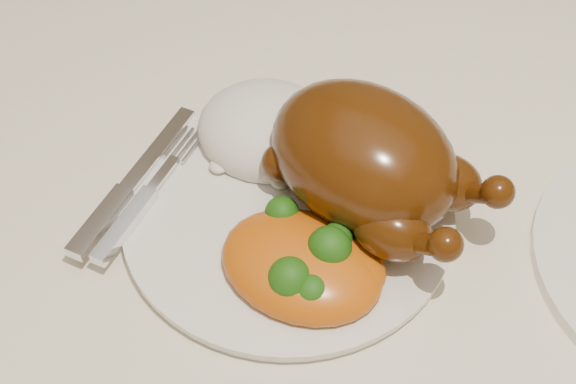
% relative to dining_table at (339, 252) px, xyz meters
% --- Properties ---
extents(dining_table, '(1.60, 0.90, 0.76)m').
position_rel_dining_table_xyz_m(dining_table, '(0.00, 0.00, 0.00)').
color(dining_table, brown).
rests_on(dining_table, floor).
extents(tablecloth, '(1.73, 1.03, 0.18)m').
position_rel_dining_table_xyz_m(tablecloth, '(0.00, 0.00, 0.07)').
color(tablecloth, beige).
rests_on(tablecloth, dining_table).
extents(dinner_plate, '(0.29, 0.29, 0.01)m').
position_rel_dining_table_xyz_m(dinner_plate, '(-0.02, -0.06, 0.11)').
color(dinner_plate, silver).
rests_on(dinner_plate, tablecloth).
extents(roast_chicken, '(0.20, 0.15, 0.10)m').
position_rel_dining_table_xyz_m(roast_chicken, '(0.02, -0.02, 0.16)').
color(roast_chicken, '#4D2508').
rests_on(roast_chicken, dinner_plate).
extents(rice_mound, '(0.12, 0.12, 0.06)m').
position_rel_dining_table_xyz_m(rice_mound, '(-0.07, 0.00, 0.12)').
color(rice_mound, white).
rests_on(rice_mound, dinner_plate).
extents(mac_and_cheese, '(0.12, 0.10, 0.05)m').
position_rel_dining_table_xyz_m(mac_and_cheese, '(0.01, -0.10, 0.12)').
color(mac_and_cheese, '#D1600D').
rests_on(mac_and_cheese, dinner_plate).
extents(cutlery, '(0.03, 0.17, 0.01)m').
position_rel_dining_table_xyz_m(cutlery, '(-0.14, -0.10, 0.12)').
color(cutlery, silver).
rests_on(cutlery, dinner_plate).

